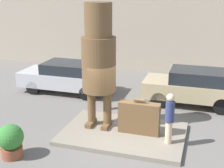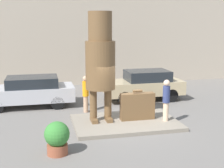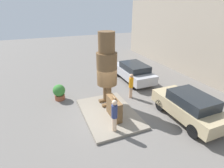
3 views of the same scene
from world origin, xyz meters
name	(u,v)px [view 1 (image 1 of 3)]	position (x,y,z in m)	size (l,w,h in m)	color
ground_plane	(123,135)	(0.00, 0.00, 0.00)	(60.00, 60.00, 0.00)	slate
pedestal	(123,133)	(0.00, 0.00, 0.07)	(4.36, 2.95, 0.15)	gray
building_backdrop	(164,19)	(0.00, 9.26, 3.27)	(28.00, 0.60, 6.54)	tan
statue_figure	(99,57)	(-1.00, 0.28, 2.79)	(1.22, 1.22, 4.51)	brown
giant_suitcase	(139,118)	(0.55, 0.09, 0.73)	(1.46, 0.37, 1.30)	brown
tourist	(170,117)	(1.66, -0.36, 1.11)	(0.30, 0.30, 1.75)	beige
parked_car_silver	(67,76)	(-4.00, 3.83, 0.82)	(4.58, 1.88, 1.54)	#B7B7BC
parked_car_tan	(193,86)	(2.17, 3.89, 0.87)	(4.25, 1.83, 1.64)	tan
planter_pot	(11,140)	(-2.97, -2.45, 0.58)	(0.82, 0.82, 1.10)	brown
worker_hivis	(106,88)	(-1.35, 2.18, 0.97)	(0.30, 0.30, 1.77)	tan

